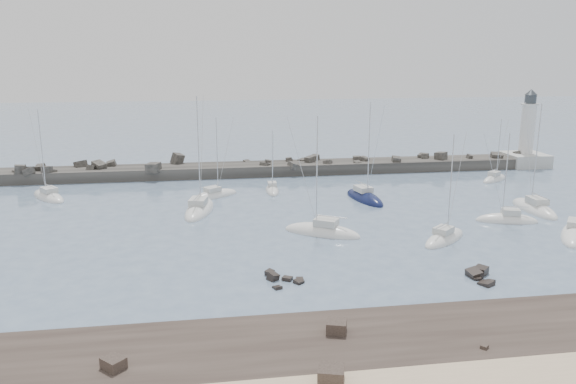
# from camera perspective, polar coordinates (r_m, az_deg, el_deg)

# --- Properties ---
(ground) EXTENTS (400.00, 400.00, 0.00)m
(ground) POSITION_cam_1_polar(r_m,az_deg,el_deg) (60.04, 2.61, -5.53)
(ground) COLOR slate
(ground) RESTS_ON ground
(rock_shelf) EXTENTS (140.00, 12.00, 2.07)m
(rock_shelf) POSITION_cam_1_polar(r_m,az_deg,el_deg) (40.57, 9.16, -15.63)
(rock_shelf) COLOR #2D231F
(rock_shelf) RESTS_ON ground
(rock_cluster_near) EXTENTS (3.39, 4.15, 1.11)m
(rock_cluster_near) POSITION_cam_1_polar(r_m,az_deg,el_deg) (51.17, -0.62, -8.88)
(rock_cluster_near) COLOR black
(rock_cluster_near) RESTS_ON ground
(rock_cluster_far) EXTENTS (2.43, 4.05, 1.48)m
(rock_cluster_far) POSITION_cam_1_polar(r_m,az_deg,el_deg) (54.66, 18.87, -8.19)
(rock_cluster_far) COLOR black
(rock_cluster_far) RESTS_ON ground
(breakwater) EXTENTS (115.00, 7.42, 5.17)m
(breakwater) POSITION_cam_1_polar(r_m,az_deg,el_deg) (95.62, -6.41, 1.88)
(breakwater) COLOR #302E2B
(breakwater) RESTS_ON ground
(lighthouse) EXTENTS (7.00, 7.00, 14.60)m
(lighthouse) POSITION_cam_1_polar(r_m,az_deg,el_deg) (111.47, 22.98, 4.04)
(lighthouse) COLOR #AEAEA9
(lighthouse) RESTS_ON ground
(sailboat_1) EXTENTS (7.12, 8.50, 13.54)m
(sailboat_1) POSITION_cam_1_polar(r_m,az_deg,el_deg) (86.66, -23.15, -0.49)
(sailboat_1) COLOR white
(sailboat_1) RESTS_ON ground
(sailboat_3) EXTENTS (5.24, 10.59, 16.05)m
(sailboat_3) POSITION_cam_1_polar(r_m,az_deg,el_deg) (73.86, -8.99, -1.86)
(sailboat_3) COLOR white
(sailboat_3) RESTS_ON ground
(sailboat_4) EXTENTS (7.70, 6.32, 12.17)m
(sailboat_4) POSITION_cam_1_polar(r_m,az_deg,el_deg) (81.25, -7.45, -0.38)
(sailboat_4) COLOR white
(sailboat_4) RESTS_ON ground
(sailboat_5) EXTENTS (9.23, 7.21, 14.50)m
(sailboat_5) POSITION_cam_1_polar(r_m,az_deg,el_deg) (64.08, 3.51, -4.14)
(sailboat_5) COLOR white
(sailboat_5) RESTS_ON ground
(sailboat_6) EXTENTS (2.23, 6.33, 10.04)m
(sailboat_6) POSITION_cam_1_polar(r_m,az_deg,el_deg) (83.59, -1.60, 0.13)
(sailboat_6) COLOR white
(sailboat_6) RESTS_ON ground
(sailboat_7) EXTENTS (7.62, 7.06, 12.63)m
(sailboat_7) POSITION_cam_1_polar(r_m,az_deg,el_deg) (64.17, 15.59, -4.62)
(sailboat_7) COLOR white
(sailboat_7) RESTS_ON ground
(sailboat_8) EXTENTS (4.74, 9.72, 14.81)m
(sailboat_8) POSITION_cam_1_polar(r_m,az_deg,el_deg) (79.66, 7.78, -0.66)
(sailboat_8) COLOR #0E153B
(sailboat_8) RESTS_ON ground
(sailboat_9) EXTENTS (7.72, 4.26, 11.86)m
(sailboat_9) POSITION_cam_1_polar(r_m,az_deg,el_deg) (73.54, 21.35, -2.73)
(sailboat_9) COLOR white
(sailboat_9) RESTS_ON ground
(sailboat_10) EXTENTS (3.03, 9.49, 15.04)m
(sailboat_10) POSITION_cam_1_polar(r_m,az_deg,el_deg) (80.09, 23.73, -1.64)
(sailboat_10) COLOR white
(sailboat_10) RESTS_ON ground
(sailboat_11) EXTENTS (8.45, 9.56, 15.40)m
(sailboat_11) POSITION_cam_1_polar(r_m,az_deg,el_deg) (70.92, 27.19, -3.92)
(sailboat_11) COLOR white
(sailboat_11) RESTS_ON ground
(sailboat_12) EXTENTS (6.62, 5.58, 10.77)m
(sailboat_12) POSITION_cam_1_polar(r_m,az_deg,el_deg) (97.02, 20.24, 1.20)
(sailboat_12) COLOR white
(sailboat_12) RESTS_ON ground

